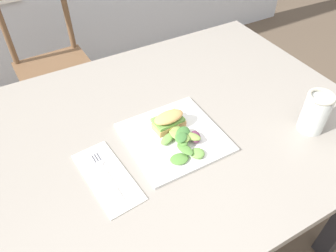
# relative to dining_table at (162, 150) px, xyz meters

# --- Properties ---
(dining_table) EXTENTS (1.38, 0.98, 0.74)m
(dining_table) POSITION_rel_dining_table_xyz_m (0.00, 0.00, 0.00)
(dining_table) COLOR gray
(dining_table) RESTS_ON ground
(chair_wooden_far) EXTENTS (0.41, 0.41, 0.87)m
(chair_wooden_far) POSITION_rel_dining_table_xyz_m (-0.15, 1.01, -0.18)
(chair_wooden_far) COLOR brown
(chair_wooden_far) RESTS_ON ground
(plate_lunch) EXTENTS (0.29, 0.29, 0.01)m
(plate_lunch) POSITION_rel_dining_table_xyz_m (0.01, -0.06, 0.11)
(plate_lunch) COLOR white
(plate_lunch) RESTS_ON dining_table
(sandwich_half_front) EXTENTS (0.10, 0.07, 0.06)m
(sandwich_half_front) POSITION_rel_dining_table_xyz_m (0.02, -0.02, 0.15)
(sandwich_half_front) COLOR tan
(sandwich_half_front) RESTS_ON plate_lunch
(salad_mixed_greens) EXTENTS (0.14, 0.17, 0.04)m
(salad_mixed_greens) POSITION_rel_dining_table_xyz_m (0.02, -0.10, 0.14)
(salad_mixed_greens) COLOR #3D7033
(salad_mixed_greens) RESTS_ON plate_lunch
(napkin_folded) EXTENTS (0.13, 0.26, 0.00)m
(napkin_folded) POSITION_rel_dining_table_xyz_m (-0.23, -0.10, 0.11)
(napkin_folded) COLOR silver
(napkin_folded) RESTS_ON dining_table
(fork_on_napkin) EXTENTS (0.03, 0.19, 0.00)m
(fork_on_napkin) POSITION_rel_dining_table_xyz_m (-0.23, -0.09, 0.12)
(fork_on_napkin) COLOR silver
(fork_on_napkin) RESTS_ON napkin_folded
(mason_jar_iced_tea) EXTENTS (0.08, 0.08, 0.14)m
(mason_jar_iced_tea) POSITION_rel_dining_table_xyz_m (0.42, -0.24, 0.17)
(mason_jar_iced_tea) COLOR #995623
(mason_jar_iced_tea) RESTS_ON dining_table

